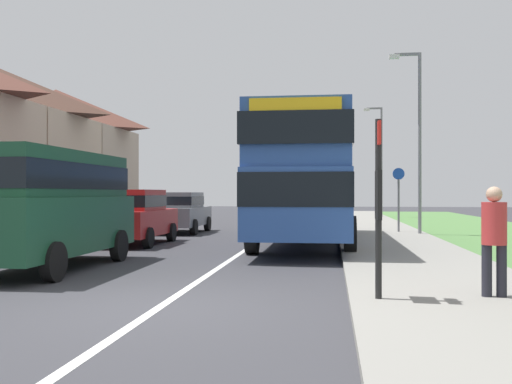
{
  "coord_description": "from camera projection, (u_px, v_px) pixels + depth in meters",
  "views": [
    {
      "loc": [
        2.35,
        -7.9,
        1.58
      ],
      "look_at": [
        0.63,
        5.5,
        1.6
      ],
      "focal_mm": 41.2,
      "sensor_mm": 36.0,
      "label": 1
    }
  ],
  "objects": [
    {
      "name": "street_lamp_mid",
      "position": [
        417.0,
        130.0,
        21.13
      ],
      "size": [
        1.14,
        0.2,
        6.63
      ],
      "color": "slate",
      "rests_on": "ground_plane"
    },
    {
      "name": "parked_car_red",
      "position": [
        133.0,
        215.0,
        17.88
      ],
      "size": [
        1.89,
        3.93,
        1.68
      ],
      "color": "#B21E1E",
      "rests_on": "ground_plane"
    },
    {
      "name": "parked_car_grey",
      "position": [
        178.0,
        211.0,
        23.08
      ],
      "size": [
        1.99,
        3.92,
        1.6
      ],
      "color": "slate",
      "rests_on": "ground_plane"
    },
    {
      "name": "cycle_route_sign",
      "position": [
        399.0,
        197.0,
        22.11
      ],
      "size": [
        0.44,
        0.08,
        2.52
      ],
      "color": "slate",
      "rests_on": "ground_plane"
    },
    {
      "name": "street_lamp_far",
      "position": [
        380.0,
        154.0,
        36.09
      ],
      "size": [
        1.14,
        0.2,
        6.84
      ],
      "color": "slate",
      "rests_on": "ground_plane"
    },
    {
      "name": "pedestrian_at_stop",
      "position": [
        494.0,
        236.0,
        8.25
      ],
      "size": [
        0.34,
        0.34,
        1.67
      ],
      "color": "#23232D",
      "rests_on": "ground_plane"
    },
    {
      "name": "double_decker_bus",
      "position": [
        306.0,
        174.0,
        17.86
      ],
      "size": [
        2.8,
        10.61,
        3.7
      ],
      "color": "#284C93",
      "rests_on": "ground_plane"
    },
    {
      "name": "lane_marking_centre",
      "position": [
        245.0,
        250.0,
        16.07
      ],
      "size": [
        0.14,
        60.0,
        0.01
      ],
      "primitive_type": "cube",
      "color": "silver",
      "rests_on": "ground_plane"
    },
    {
      "name": "bus_stop_sign",
      "position": [
        378.0,
        196.0,
        8.11
      ],
      "size": [
        0.09,
        0.52,
        2.6
      ],
      "color": "black",
      "rests_on": "ground_plane"
    },
    {
      "name": "parked_van_dark_green",
      "position": [
        46.0,
        200.0,
        12.09
      ],
      "size": [
        2.11,
        5.2,
        2.43
      ],
      "color": "#19472D",
      "rests_on": "ground_plane"
    },
    {
      "name": "pavement_near_side",
      "position": [
        412.0,
        259.0,
        13.55
      ],
      "size": [
        3.2,
        68.0,
        0.12
      ],
      "primitive_type": "cube",
      "color": "gray",
      "rests_on": "ground_plane"
    },
    {
      "name": "ground_plane",
      "position": [
        160.0,
        307.0,
        8.14
      ],
      "size": [
        120.0,
        120.0,
        0.0
      ],
      "primitive_type": "plane",
      "color": "#38383D"
    }
  ]
}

